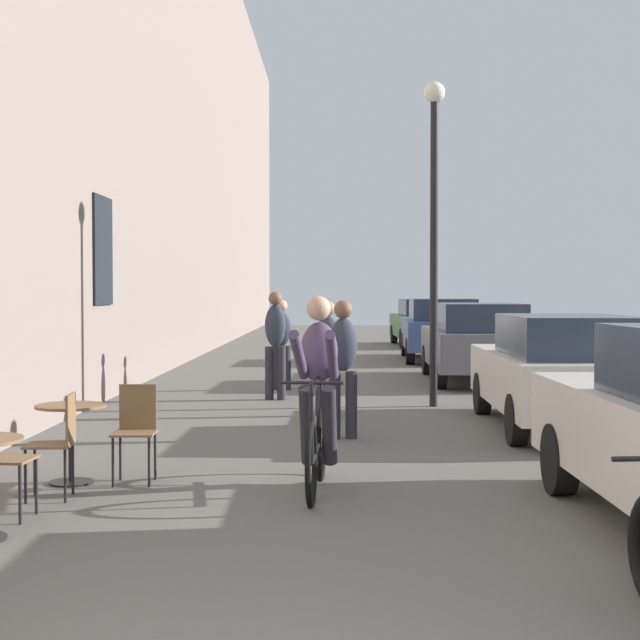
% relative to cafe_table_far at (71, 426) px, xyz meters
% --- Properties ---
extents(building_facade_left, '(0.54, 68.00, 13.14)m').
position_rel_cafe_table_far_xyz_m(building_facade_left, '(-1.50, 8.56, 6.05)').
color(building_facade_left, gray).
rests_on(building_facade_left, ground_plane).
extents(cafe_table_far, '(0.64, 0.64, 0.72)m').
position_rel_cafe_table_far_xyz_m(cafe_table_far, '(0.00, 0.00, 0.00)').
color(cafe_table_far, black).
rests_on(cafe_table_far, ground_plane).
extents(cafe_chair_far_toward_street, '(0.39, 0.39, 0.89)m').
position_rel_cafe_table_far_xyz_m(cafe_chair_far_toward_street, '(0.58, 0.08, -0.00)').
color(cafe_chair_far_toward_street, black).
rests_on(cafe_chair_far_toward_street, ground_plane).
extents(cafe_chair_far_toward_wall, '(0.41, 0.41, 0.89)m').
position_rel_cafe_table_far_xyz_m(cafe_chair_far_toward_wall, '(0.08, -0.63, -0.00)').
color(cafe_chair_far_toward_wall, black).
rests_on(cafe_chair_far_toward_wall, ground_plane).
extents(cyclist_on_bicycle, '(0.52, 1.76, 1.74)m').
position_rel_cafe_table_far_xyz_m(cyclist_on_bicycle, '(2.25, -0.17, 0.29)').
color(cyclist_on_bicycle, black).
rests_on(cyclist_on_bicycle, ground_plane).
extents(pedestrian_near, '(0.37, 0.28, 1.65)m').
position_rel_cafe_table_far_xyz_m(pedestrian_near, '(2.50, 2.61, 0.41)').
color(pedestrian_near, '#26262D').
rests_on(pedestrian_near, ground_plane).
extents(pedestrian_mid, '(0.36, 0.26, 1.62)m').
position_rel_cafe_table_far_xyz_m(pedestrian_mid, '(2.29, 4.61, 0.39)').
color(pedestrian_mid, '#26262D').
rests_on(pedestrian_mid, ground_plane).
extents(pedestrian_far, '(0.37, 0.29, 1.74)m').
position_rel_cafe_table_far_xyz_m(pedestrian_far, '(1.44, 6.52, 0.46)').
color(pedestrian_far, '#26262D').
rests_on(pedestrian_far, ground_plane).
extents(pedestrian_furthest, '(0.34, 0.25, 1.60)m').
position_rel_cafe_table_far_xyz_m(pedestrian_furthest, '(1.44, 8.04, 0.38)').
color(pedestrian_furthest, '#26262D').
rests_on(pedestrian_furthest, ground_plane).
extents(street_lamp, '(0.32, 0.32, 4.90)m').
position_rel_cafe_table_far_xyz_m(street_lamp, '(3.89, 5.71, 2.59)').
color(street_lamp, black).
rests_on(street_lamp, ground_plane).
extents(parked_car_second, '(1.77, 4.11, 1.46)m').
position_rel_cafe_table_far_xyz_m(parked_car_second, '(5.25, 3.36, 0.23)').
color(parked_car_second, beige).
rests_on(parked_car_second, ground_plane).
extents(parked_car_third, '(1.86, 4.30, 1.52)m').
position_rel_cafe_table_far_xyz_m(parked_car_third, '(5.11, 9.50, 0.27)').
color(parked_car_third, '#595960').
rests_on(parked_car_third, ground_plane).
extents(parked_car_fourth, '(1.97, 4.44, 1.56)m').
position_rel_cafe_table_far_xyz_m(parked_car_fourth, '(5.05, 15.02, 0.29)').
color(parked_car_fourth, '#384C84').
rests_on(parked_car_fourth, ground_plane).
extents(parked_car_fifth, '(1.91, 4.27, 1.50)m').
position_rel_cafe_table_far_xyz_m(parked_car_fifth, '(5.19, 21.15, 0.25)').
color(parked_car_fifth, '#23512D').
rests_on(parked_car_fifth, ground_plane).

